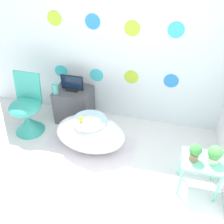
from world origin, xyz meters
TOP-DOWN VIEW (x-y plane):
  - ground_plane at (0.00, 0.00)m, footprint 12.00×12.00m
  - wall_back_dotted at (0.00, 1.78)m, footprint 4.30×0.05m
  - rug at (-0.15, 0.79)m, footprint 1.30×0.98m
  - bathtub at (-0.11, 0.94)m, footprint 0.97×0.57m
  - rubber_duck at (-0.21, 0.88)m, footprint 0.06×0.07m
  - chair at (-1.14, 1.09)m, footprint 0.47×0.47m
  - tv_cabinet at (-0.56, 1.52)m, footprint 0.55×0.43m
  - tv at (-0.56, 1.52)m, footprint 0.35×0.12m
  - vase at (-0.78, 1.38)m, footprint 0.09×0.09m
  - side_table at (1.33, 0.60)m, footprint 0.46×0.37m
  - potted_plant_left at (1.23, 0.58)m, footprint 0.14×0.14m
  - potted_plant_right at (1.44, 0.60)m, footprint 0.16×0.16m

SIDE VIEW (x-z plane):
  - ground_plane at x=0.00m, z-range 0.00..0.00m
  - rug at x=-0.15m, z-range 0.00..0.01m
  - bathtub at x=-0.11m, z-range 0.00..0.52m
  - tv_cabinet at x=-0.56m, z-range 0.00..0.55m
  - chair at x=-1.14m, z-range -0.16..0.75m
  - side_table at x=1.33m, z-range 0.15..0.63m
  - rubber_duck at x=-0.21m, z-range 0.52..0.59m
  - potted_plant_right at x=1.44m, z-range 0.48..0.71m
  - potted_plant_left at x=1.23m, z-range 0.49..0.71m
  - vase at x=-0.78m, z-range 0.54..0.72m
  - tv at x=-0.56m, z-range 0.54..0.78m
  - wall_back_dotted at x=0.00m, z-range 0.00..2.60m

